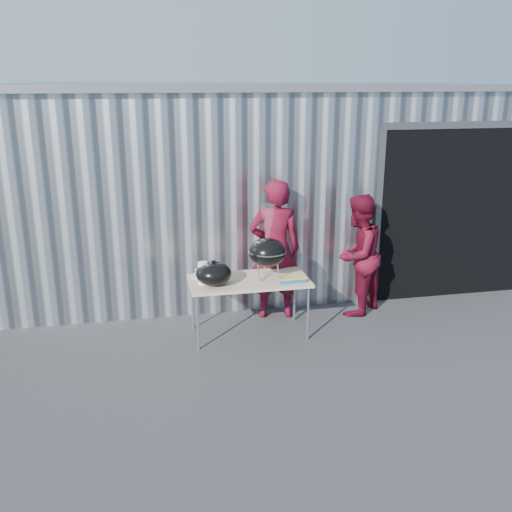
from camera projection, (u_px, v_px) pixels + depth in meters
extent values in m
plane|color=#2D2D30|center=(262.00, 367.00, 6.53)|extent=(80.00, 80.00, 0.00)
cube|color=silver|center=(250.00, 172.00, 10.64)|extent=(8.00, 6.00, 3.00)
cube|color=slate|center=(250.00, 86.00, 10.18)|extent=(8.20, 6.20, 0.10)
cube|color=black|center=(437.00, 207.00, 8.93)|extent=(2.40, 1.20, 2.50)
cube|color=#4C4C51|center=(466.00, 125.00, 8.01)|extent=(2.52, 0.08, 0.10)
cube|color=tan|center=(249.00, 281.00, 7.18)|extent=(1.50, 0.75, 0.04)
cylinder|color=silver|center=(198.00, 323.00, 6.86)|extent=(0.03, 0.03, 0.71)
cylinder|color=silver|center=(308.00, 313.00, 7.13)|extent=(0.03, 0.03, 0.71)
cylinder|color=silver|center=(193.00, 303.00, 7.45)|extent=(0.03, 0.03, 0.71)
cylinder|color=silver|center=(295.00, 296.00, 7.72)|extent=(0.03, 0.03, 0.71)
ellipsoid|color=black|center=(267.00, 252.00, 7.11)|extent=(0.47, 0.47, 0.35)
cylinder|color=silver|center=(267.00, 251.00, 7.11)|extent=(0.48, 0.48, 0.02)
cylinder|color=silver|center=(267.00, 250.00, 7.10)|extent=(0.45, 0.45, 0.01)
cylinder|color=silver|center=(265.00, 266.00, 7.31)|extent=(0.02, 0.02, 0.24)
cylinder|color=silver|center=(259.00, 272.00, 7.09)|extent=(0.02, 0.02, 0.24)
cylinder|color=silver|center=(278.00, 270.00, 7.13)|extent=(0.02, 0.02, 0.24)
cylinder|color=#D56D4C|center=(257.00, 250.00, 7.07)|extent=(0.02, 0.14, 0.02)
cylinder|color=#D56D4C|center=(261.00, 249.00, 7.08)|extent=(0.02, 0.14, 0.02)
cylinder|color=#D56D4C|center=(265.00, 249.00, 7.09)|extent=(0.02, 0.14, 0.02)
cylinder|color=#D56D4C|center=(269.00, 249.00, 7.10)|extent=(0.02, 0.14, 0.02)
cylinder|color=#D56D4C|center=(274.00, 249.00, 7.11)|extent=(0.02, 0.14, 0.02)
cylinder|color=#D56D4C|center=(278.00, 248.00, 7.12)|extent=(0.02, 0.14, 0.02)
cone|color=silver|center=(267.00, 227.00, 7.01)|extent=(0.20, 0.20, 0.55)
ellipsoid|color=black|center=(214.00, 274.00, 6.95)|extent=(0.44, 0.44, 0.29)
cylinder|color=black|center=(213.00, 261.00, 6.90)|extent=(0.05, 0.05, 0.03)
cylinder|color=white|center=(203.00, 273.00, 6.97)|extent=(0.12, 0.12, 0.28)
cube|color=white|center=(204.00, 274.00, 7.22)|extent=(0.20, 0.15, 0.10)
cube|color=#1A54AB|center=(293.00, 281.00, 7.03)|extent=(0.32, 0.05, 0.05)
cube|color=yellow|center=(293.00, 279.00, 7.02)|extent=(0.32, 0.05, 0.01)
imported|color=#560B1C|center=(275.00, 250.00, 7.69)|extent=(0.75, 0.54, 1.92)
imported|color=#560B1C|center=(357.00, 255.00, 7.85)|extent=(1.04, 1.01, 1.69)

